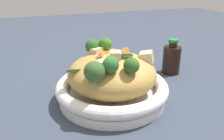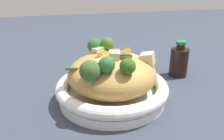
% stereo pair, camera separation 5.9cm
% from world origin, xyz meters
% --- Properties ---
extents(ground_plane, '(3.00, 3.00, 0.00)m').
position_xyz_m(ground_plane, '(0.00, 0.00, 0.00)').
color(ground_plane, '#333C4B').
extents(serving_bowl, '(0.29, 0.29, 0.05)m').
position_xyz_m(serving_bowl, '(0.00, 0.00, 0.03)').
color(serving_bowl, white).
rests_on(serving_bowl, ground_plane).
extents(noodle_heap, '(0.23, 0.23, 0.12)m').
position_xyz_m(noodle_heap, '(0.00, 0.00, 0.08)').
color(noodle_heap, '#BC9146').
rests_on(noodle_heap, serving_bowl).
extents(broccoli_florets, '(0.20, 0.13, 0.07)m').
position_xyz_m(broccoli_florets, '(0.03, -0.03, 0.13)').
color(broccoli_florets, '#93B076').
rests_on(broccoli_florets, serving_bowl).
extents(carrot_coins, '(0.12, 0.10, 0.04)m').
position_xyz_m(carrot_coins, '(-0.03, 0.01, 0.12)').
color(carrot_coins, orange).
rests_on(carrot_coins, serving_bowl).
extents(zucchini_slices, '(0.05, 0.17, 0.05)m').
position_xyz_m(zucchini_slices, '(0.02, -0.03, 0.12)').
color(zucchini_slices, beige).
rests_on(zucchini_slices, serving_bowl).
extents(chicken_chunks, '(0.13, 0.17, 0.05)m').
position_xyz_m(chicken_chunks, '(0.01, 0.03, 0.12)').
color(chicken_chunks, beige).
rests_on(chicken_chunks, serving_bowl).
extents(soy_sauce_bottle, '(0.06, 0.06, 0.12)m').
position_xyz_m(soy_sauce_bottle, '(-0.10, 0.25, 0.05)').
color(soy_sauce_bottle, black).
rests_on(soy_sauce_bottle, ground_plane).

